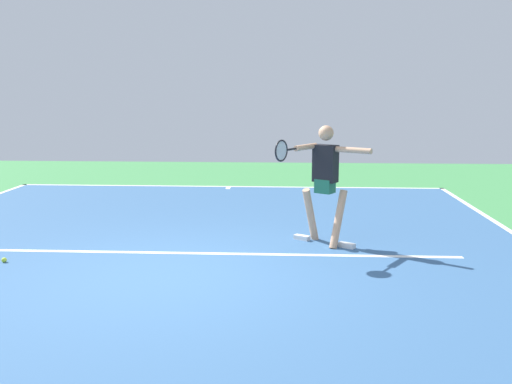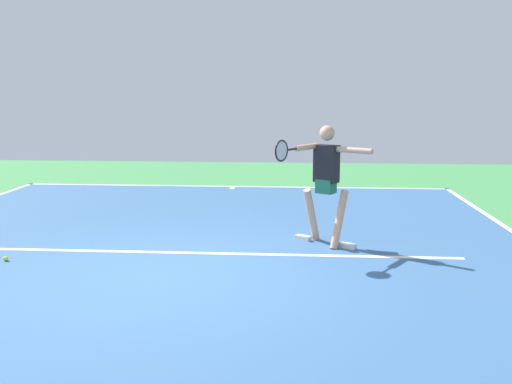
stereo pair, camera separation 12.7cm
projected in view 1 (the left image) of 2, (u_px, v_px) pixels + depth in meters
ground_plane at (174, 276)px, 6.85m from camera, size 22.44×22.44×0.00m
court_surface at (174, 276)px, 6.85m from camera, size 9.95×13.21×0.00m
court_line_baseline_near at (229, 186)px, 13.30m from camera, size 9.95×0.10×0.01m
court_line_service at (188, 253)px, 7.81m from camera, size 7.46×0.10×0.01m
court_line_centre_mark at (228, 188)px, 13.10m from camera, size 0.10×0.30×0.01m
tennis_player at (324, 177)px, 8.09m from camera, size 1.33×1.10×1.75m
tennis_ball_near_service_line at (4, 260)px, 7.38m from camera, size 0.07×0.07×0.07m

